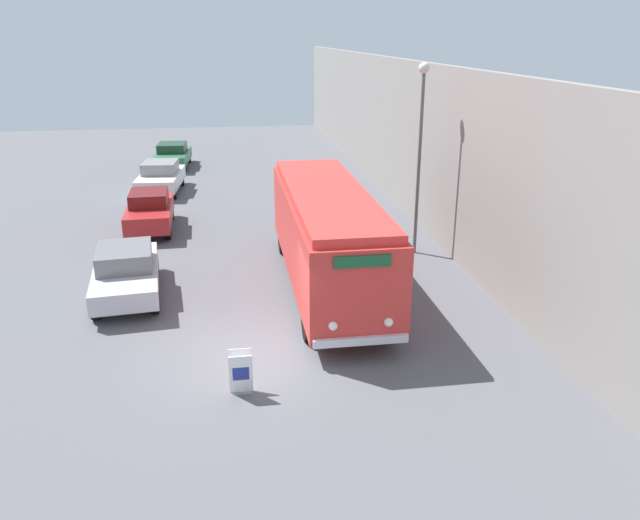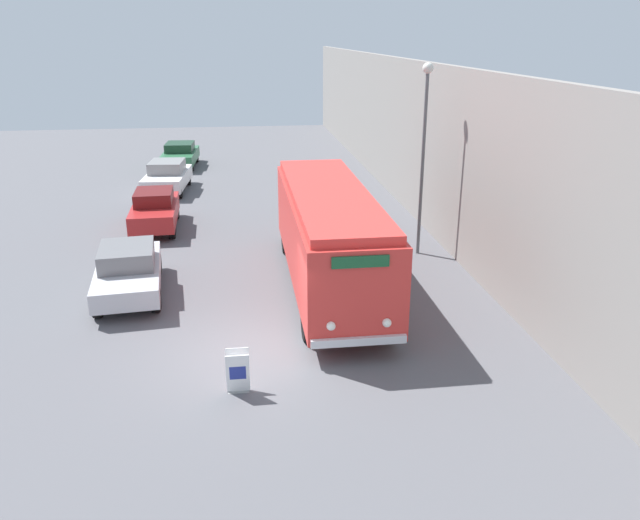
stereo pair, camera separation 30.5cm
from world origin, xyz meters
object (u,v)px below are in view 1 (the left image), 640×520
Objects in this scene: parked_car_far at (161,177)px; sign_board at (241,373)px; streetlamp at (421,134)px; parked_car_near at (126,272)px; parked_car_distant at (173,155)px; parked_car_mid at (150,211)px; vintage_bus at (328,233)px.

sign_board is at bearing -75.54° from parked_car_far.
sign_board is 11.29m from streetlamp.
sign_board is 0.23× the size of parked_car_far.
parked_car_far reaches higher than parked_car_near.
parked_car_far is at bearing -88.34° from parked_car_distant.
sign_board is 0.24× the size of parked_car_mid.
sign_board is at bearing -77.63° from parked_car_mid.
sign_board is (-2.86, -5.70, -1.29)m from vintage_bus.
streetlamp is at bearing -25.54° from parked_car_mid.
parked_car_near is at bearing 177.50° from vintage_bus.
sign_board is 0.24× the size of parked_car_distant.
parked_car_mid reaches higher than sign_board.
parked_car_near reaches higher than sign_board.
vintage_bus reaches higher than parked_car_near.
streetlamp is 11.12m from parked_car_mid.
parked_car_near is (-6.07, 0.27, -1.00)m from vintage_bus.
sign_board is 13.10m from parked_car_mid.
parked_car_mid is at bearing -87.03° from parked_car_distant.
parked_car_mid is (0.03, 6.74, 0.03)m from parked_car_near.
parked_car_near is (-3.21, 5.97, 0.29)m from sign_board.
vintage_bus reaches higher than sign_board.
parked_car_mid is 6.41m from parked_car_far.
vintage_bus is 20.45m from parked_car_distant.
vintage_bus reaches higher than parked_car_mid.
parked_car_mid is at bearing 104.05° from sign_board.
parked_car_far is (-6.16, 13.42, -1.00)m from vintage_bus.
parked_car_near is at bearing 118.26° from sign_board.
parked_car_distant is at bearing 119.84° from streetlamp.
streetlamp is at bearing 8.63° from parked_car_near.
sign_board is 0.15× the size of streetlamp.
parked_car_near is 1.08× the size of parked_car_distant.
sign_board is 25.42m from parked_car_distant.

